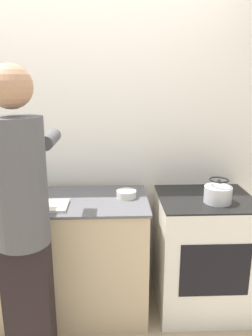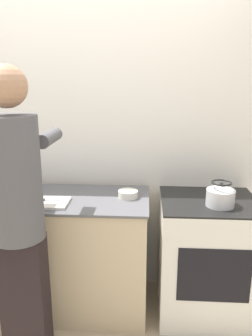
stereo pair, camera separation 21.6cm
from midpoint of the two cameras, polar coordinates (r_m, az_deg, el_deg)
The scene contains 10 objects.
ground_plane at distance 2.55m, azimuth -5.16°, elevation -26.58°, with size 12.00×12.00×0.00m, color tan.
wall_back at distance 2.60m, azimuth -3.63°, elevation 6.29°, with size 8.00×0.05×2.60m.
counter at distance 2.61m, azimuth -13.10°, elevation -14.07°, with size 1.69×0.61×0.88m.
oven at distance 2.58m, azimuth 16.17°, elevation -14.70°, with size 0.68×0.60×0.88m.
person at distance 1.91m, azimuth -15.25°, elevation -7.30°, with size 0.33×0.57×1.78m.
cutting_board at distance 2.27m, azimuth -11.60°, elevation -6.01°, with size 0.34×0.21×0.02m.
knife at distance 2.28m, azimuth -10.81°, elevation -5.51°, with size 0.21×0.05×0.01m.
kettle at distance 2.29m, azimuth 18.77°, elevation -4.66°, with size 0.19×0.19×0.17m.
bowl_prep at distance 2.48m, azimuth -16.58°, elevation -3.76°, with size 0.13×0.13×0.08m.
bowl_mixing at distance 2.34m, azimuth 3.01°, elevation -4.61°, with size 0.14×0.14×0.05m.
Camera 2 is at (0.43, -1.88, 1.70)m, focal length 35.00 mm.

